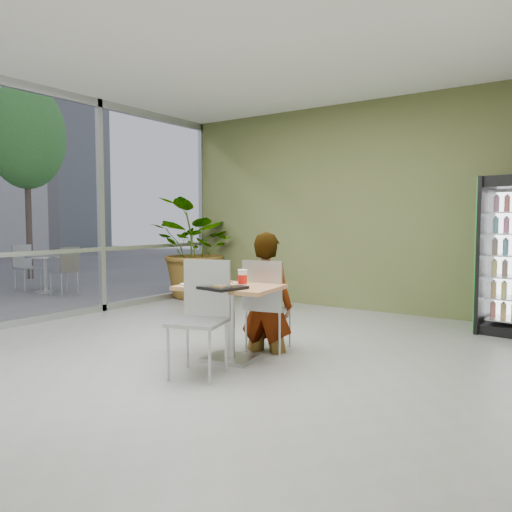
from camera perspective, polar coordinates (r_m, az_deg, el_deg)
The scene contains 12 objects.
ground at distance 5.16m, azimuth -6.26°, elevation -11.52°, with size 7.00×7.00×0.00m, color gray.
room_envelope at distance 4.98m, azimuth -6.40°, elevation 6.53°, with size 6.00×7.00×3.20m, color silver, non-canonical shape.
storefront_frame at distance 7.30m, azimuth -24.57°, elevation 5.38°, with size 0.10×7.00×3.20m, color #A9ABAD, non-canonical shape.
dining_table at distance 4.93m, azimuth -3.01°, elevation -5.84°, with size 1.04×0.80×0.75m.
chair_far at distance 5.25m, azimuth 1.08°, elevation -4.85°, with size 0.52×0.53×0.98m.
chair_near at distance 4.55m, azimuth -6.14°, elevation -5.87°, with size 0.57×0.57×1.02m.
seated_woman at distance 5.31m, azimuth 1.15°, elevation -5.69°, with size 0.58×0.37×1.57m, color black.
pizza_plate at distance 5.03m, azimuth -3.63°, elevation -3.00°, with size 0.27×0.21×0.03m.
soda_cup at distance 4.79m, azimuth -1.55°, elevation -2.58°, with size 0.09×0.09×0.16m.
napkin_stack at distance 4.96m, azimuth -7.46°, elevation -3.18°, with size 0.15×0.15×0.02m, color white.
cafeteria_tray at distance 4.68m, azimuth -4.39°, elevation -3.54°, with size 0.48×0.35×0.03m, color black.
potted_plant at distance 8.96m, azimuth -6.69°, elevation 0.88°, with size 1.61×1.39×1.79m, color #2D702D.
Camera 1 is at (3.26, -3.76, 1.38)m, focal length 35.00 mm.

